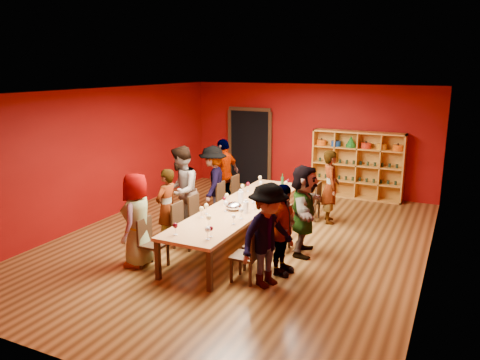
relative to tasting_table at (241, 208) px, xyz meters
name	(u,v)px	position (x,y,z in m)	size (l,w,h in m)	color
room_shell	(241,169)	(0.00, 0.00, 0.80)	(7.10, 9.10, 3.04)	#533416
tasting_table	(241,208)	(0.00, 0.00, 0.00)	(1.10, 4.50, 0.75)	tan
doorway	(250,147)	(-1.80, 4.43, 0.42)	(1.40, 0.17, 2.30)	black
shelving_unit	(358,162)	(1.40, 4.32, 0.28)	(2.40, 0.40, 1.80)	#C4852C
chair_person_left_0	(150,240)	(-0.91, -1.80, -0.20)	(0.42, 0.42, 0.89)	black
person_left_0	(137,220)	(-1.17, -1.80, 0.14)	(0.82, 0.45, 1.67)	#16173C
chair_person_left_1	(182,223)	(-0.91, -0.75, -0.20)	(0.42, 0.42, 0.89)	black
person_left_1	(167,207)	(-1.26, -0.75, 0.07)	(0.56, 0.41, 1.54)	beige
chair_person_left_2	(198,214)	(-0.91, -0.14, -0.20)	(0.42, 0.42, 0.89)	black
person_left_2	(181,191)	(-1.31, -0.14, 0.24)	(0.91, 0.50, 1.88)	white
chair_person_left_3	(225,199)	(-0.91, 1.06, -0.20)	(0.42, 0.42, 0.89)	black
person_left_3	(213,183)	(-1.21, 1.06, 0.16)	(1.11, 0.46, 1.71)	#4A4A4F
chair_person_left_4	(239,192)	(-0.91, 1.82, -0.20)	(0.42, 0.42, 0.89)	black
person_left_4	(224,175)	(-1.32, 1.82, 0.18)	(1.03, 0.47, 1.76)	#5270A8
chair_person_right_0	(250,253)	(0.91, -1.58, -0.20)	(0.42, 0.42, 0.89)	black
person_right_0	(268,235)	(1.23, -1.58, 0.16)	(1.10, 0.46, 1.71)	#151D3A
chair_person_right_1	(262,243)	(0.91, -1.07, -0.20)	(0.42, 0.42, 0.89)	black
person_right_1	(282,230)	(1.27, -1.07, 0.09)	(0.93, 0.42, 1.58)	#15173C
chair_person_right_2	(282,225)	(0.91, -0.06, -0.20)	(0.42, 0.42, 0.89)	black
person_right_2	(304,210)	(1.33, -0.06, 0.16)	(1.59, 0.46, 1.72)	#CA888E
chair_person_right_4	(314,199)	(0.91, 1.98, -0.20)	(0.42, 0.42, 0.89)	black
person_right_4	(330,187)	(1.29, 1.98, 0.13)	(0.60, 0.44, 1.66)	#5F80C4
wine_glass_0	(226,204)	(-0.11, -0.45, 0.21)	(0.09, 0.09, 0.22)	white
wine_glass_1	(248,185)	(-0.34, 1.07, 0.21)	(0.09, 0.09, 0.22)	white
wine_glass_2	(234,217)	(0.36, -1.06, 0.19)	(0.08, 0.08, 0.19)	white
wine_glass_3	(261,183)	(-0.15, 1.35, 0.19)	(0.08, 0.08, 0.20)	white
wine_glass_4	(242,187)	(-0.38, 0.87, 0.20)	(0.08, 0.08, 0.21)	white
wine_glass_5	(260,178)	(-0.34, 1.75, 0.21)	(0.09, 0.09, 0.22)	white
wine_glass_6	(286,183)	(0.36, 1.61, 0.19)	(0.08, 0.08, 0.20)	white
wine_glass_7	(206,206)	(-0.36, -0.76, 0.21)	(0.09, 0.09, 0.21)	white
wine_glass_8	(208,230)	(0.32, -1.91, 0.21)	(0.09, 0.09, 0.22)	white
wine_glass_9	(276,189)	(0.38, 0.95, 0.21)	(0.09, 0.09, 0.22)	white
wine_glass_10	(288,181)	(0.34, 1.80, 0.19)	(0.08, 0.08, 0.20)	white
wine_glass_11	(224,199)	(-0.33, -0.09, 0.18)	(0.07, 0.07, 0.18)	white
wine_glass_12	(201,209)	(-0.34, -0.98, 0.21)	(0.09, 0.09, 0.22)	white
wine_glass_13	(257,200)	(0.35, 0.02, 0.20)	(0.08, 0.08, 0.21)	white
wine_glass_14	(209,218)	(0.04, -1.38, 0.21)	(0.09, 0.09, 0.22)	white
wine_glass_15	(211,229)	(0.31, -1.78, 0.18)	(0.07, 0.07, 0.18)	white
wine_glass_16	(175,226)	(-0.27, -1.95, 0.20)	(0.08, 0.08, 0.21)	white
wine_glass_17	(253,203)	(0.31, -0.08, 0.18)	(0.07, 0.07, 0.18)	white
wine_glass_18	(241,211)	(0.35, -0.73, 0.21)	(0.09, 0.09, 0.21)	white
wine_glass_19	(227,196)	(-0.35, 0.07, 0.20)	(0.08, 0.08, 0.21)	white
spittoon_bowl	(234,206)	(-0.01, -0.30, 0.12)	(0.31, 0.31, 0.17)	silver
carafe_a	(241,197)	(-0.09, 0.18, 0.18)	(0.11, 0.11, 0.29)	white
carafe_b	(246,207)	(0.28, -0.38, 0.17)	(0.13, 0.13, 0.26)	white
wine_bottle	(282,181)	(0.16, 1.93, 0.16)	(0.07, 0.07, 0.28)	#153B1C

